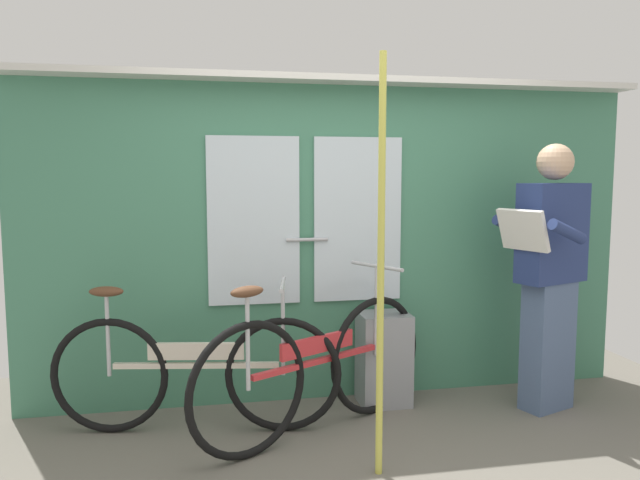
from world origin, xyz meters
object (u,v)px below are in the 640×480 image
trash_bin_by_wall (384,359)px  handrail_pole (381,270)px  bicycle_near_door (195,371)px  bicycle_leaning_behind (317,368)px  passenger_reading_newspaper (550,271)px

trash_bin_by_wall → handrail_pole: bearing=-108.3°
bicycle_near_door → bicycle_leaning_behind: bearing=-3.0°
passenger_reading_newspaper → handrail_pole: (-1.32, -0.63, 0.15)m
trash_bin_by_wall → bicycle_leaning_behind: bearing=-143.7°
passenger_reading_newspaper → handrail_pole: bearing=5.2°
passenger_reading_newspaper → handrail_pole: 1.47m
bicycle_near_door → handrail_pole: 1.35m
trash_bin_by_wall → handrail_pole: handrail_pole is taller
passenger_reading_newspaper → trash_bin_by_wall: size_ratio=2.81×
bicycle_near_door → trash_bin_by_wall: 1.25m
bicycle_leaning_behind → trash_bin_by_wall: (0.53, 0.39, -0.09)m
bicycle_near_door → handrail_pole: (0.93, -0.69, 0.69)m
bicycle_leaning_behind → handrail_pole: 0.88m
bicycle_near_door → passenger_reading_newspaper: bearing=8.2°
trash_bin_by_wall → passenger_reading_newspaper: bearing=-16.0°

